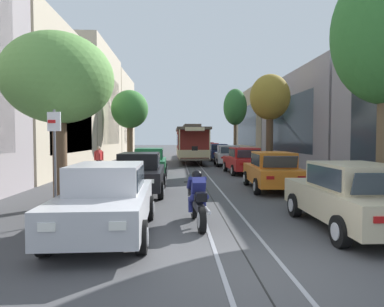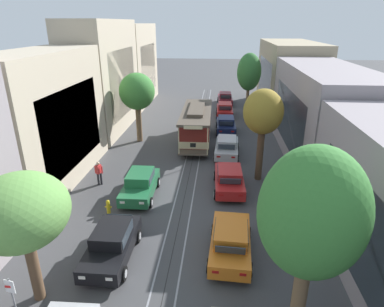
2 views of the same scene
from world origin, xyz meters
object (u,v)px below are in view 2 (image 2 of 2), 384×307
object	(u,v)px
pedestrian_on_left_pavement	(99,172)
fire_hydrant	(108,207)
parked_car_navy_fifth_right	(226,124)
street_tree_kerb_left_near	(22,212)
parked_car_red_mid_right	(229,179)
street_tree_kerb_right_mid	(249,73)
cable_car_trolley	(197,124)
parked_car_red_sixth_right	(225,109)
parked_car_maroon_far_right	(225,98)
parked_car_silver_fourth_right	(227,147)
street_tree_kerb_right_near	(312,215)
parked_car_black_second_left	(112,243)
street_sign_post	(15,306)
parked_car_green_mid_left	(140,184)
street_tree_kerb_right_second	(263,113)
street_tree_kerb_left_second	(137,92)
parked_car_orange_second_right	(231,241)

from	to	relation	value
pedestrian_on_left_pavement	fire_hydrant	bearing A→B (deg)	-63.44
parked_car_navy_fifth_right	street_tree_kerb_left_near	distance (m)	23.56
parked_car_red_mid_right	pedestrian_on_left_pavement	size ratio (longest dim) A/B	2.65
street_tree_kerb_right_mid	fire_hydrant	size ratio (longest dim) A/B	8.79
cable_car_trolley	parked_car_red_sixth_right	bearing A→B (deg)	73.82
parked_car_maroon_far_right	fire_hydrant	size ratio (longest dim) A/B	5.24
parked_car_red_sixth_right	pedestrian_on_left_pavement	size ratio (longest dim) A/B	2.63
parked_car_silver_fourth_right	pedestrian_on_left_pavement	distance (m)	10.45
parked_car_red_sixth_right	street_tree_kerb_right_near	xyz separation A→B (m)	(2.15, -29.32, 4.31)
cable_car_trolley	parked_car_maroon_far_right	bearing A→B (deg)	79.84
parked_car_black_second_left	street_sign_post	distance (m)	5.04
cable_car_trolley	parked_car_black_second_left	bearing A→B (deg)	-99.36
parked_car_green_mid_left	street_tree_kerb_right_mid	size ratio (longest dim) A/B	0.59
parked_car_navy_fifth_right	street_tree_kerb_right_second	world-z (taller)	street_tree_kerb_right_second
parked_car_maroon_far_right	street_tree_kerb_right_second	world-z (taller)	street_tree_kerb_right_second
parked_car_black_second_left	parked_car_green_mid_left	bearing A→B (deg)	90.73
street_tree_kerb_right_second	pedestrian_on_left_pavement	bearing A→B (deg)	-170.58
parked_car_maroon_far_right	street_sign_post	bearing A→B (deg)	-100.99
street_sign_post	street_tree_kerb_left_near	bearing A→B (deg)	105.31
parked_car_silver_fourth_right	street_tree_kerb_left_near	size ratio (longest dim) A/B	0.82
parked_car_green_mid_left	fire_hydrant	distance (m)	2.61
street_tree_kerb_right_mid	fire_hydrant	distance (m)	21.96
street_tree_kerb_left_second	parked_car_red_sixth_right	bearing A→B (deg)	49.94
parked_car_red_mid_right	parked_car_maroon_far_right	xyz separation A→B (m)	(-0.08, 24.46, 0.00)
street_tree_kerb_right_second	parked_car_green_mid_left	bearing A→B (deg)	-158.08
parked_car_red_sixth_right	parked_car_red_mid_right	bearing A→B (deg)	-89.47
parked_car_red_mid_right	street_tree_kerb_left_near	world-z (taller)	street_tree_kerb_left_near
parked_car_black_second_left	street_tree_kerb_left_second	size ratio (longest dim) A/B	0.70
parked_car_silver_fourth_right	fire_hydrant	bearing A→B (deg)	-126.22
parked_car_navy_fifth_right	street_tree_kerb_left_near	world-z (taller)	street_tree_kerb_left_near
street_tree_kerb_left_second	street_tree_kerb_right_mid	bearing A→B (deg)	34.16
parked_car_silver_fourth_right	pedestrian_on_left_pavement	world-z (taller)	pedestrian_on_left_pavement
parked_car_red_mid_right	fire_hydrant	size ratio (longest dim) A/B	5.24
parked_car_maroon_far_right	street_tree_kerb_right_second	bearing A→B (deg)	-84.56
parked_car_navy_fifth_right	fire_hydrant	xyz separation A→B (m)	(-6.87, -15.72, -0.38)
parked_car_green_mid_left	parked_car_red_mid_right	xyz separation A→B (m)	(5.59, 1.25, 0.00)
parked_car_red_sixth_right	street_tree_kerb_left_near	size ratio (longest dim) A/B	0.81
parked_car_green_mid_left	cable_car_trolley	world-z (taller)	cable_car_trolley
cable_car_trolley	pedestrian_on_left_pavement	xyz separation A→B (m)	(-5.91, -9.24, -0.72)
street_tree_kerb_right_near	street_tree_kerb_right_second	distance (m)	12.82
parked_car_maroon_far_right	fire_hydrant	xyz separation A→B (m)	(-6.89, -27.90, -0.38)
street_tree_kerb_left_near	street_tree_kerb_left_second	size ratio (longest dim) A/B	0.86
street_sign_post	pedestrian_on_left_pavement	bearing A→B (deg)	97.52
parked_car_red_sixth_right	street_sign_post	world-z (taller)	street_sign_post
parked_car_black_second_left	cable_car_trolley	size ratio (longest dim) A/B	0.48
parked_car_maroon_far_right	street_tree_kerb_left_near	distance (m)	35.23
parked_car_black_second_left	street_tree_kerb_left_second	world-z (taller)	street_tree_kerb_left_second
fire_hydrant	street_tree_kerb_right_mid	bearing A→B (deg)	64.72
street_tree_kerb_right_second	parked_car_orange_second_right	bearing A→B (deg)	-104.33
parked_car_green_mid_left	cable_car_trolley	distance (m)	10.93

